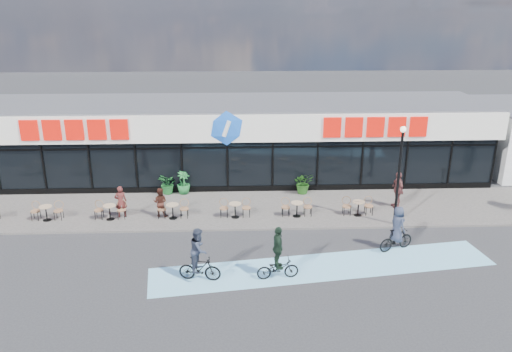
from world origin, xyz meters
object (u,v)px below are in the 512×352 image
(patron_left, at_px, (121,202))
(pedestrian_a, at_px, (397,189))
(potted_plant_mid, at_px, (183,183))
(cyclist_a, at_px, (278,259))
(potted_plant_right, at_px, (303,183))
(cyclist_b, at_px, (397,233))
(potted_plant_left, at_px, (168,184))
(lamp_post, at_px, (400,167))
(patron_right, at_px, (160,202))

(patron_left, height_order, pedestrian_a, pedestrian_a)
(potted_plant_mid, xyz_separation_m, cyclist_a, (4.49, -9.05, 0.11))
(potted_plant_mid, relative_size, potted_plant_right, 1.06)
(cyclist_a, distance_m, cyclist_b, 5.69)
(potted_plant_left, height_order, potted_plant_right, potted_plant_right)
(patron_left, height_order, cyclist_a, cyclist_a)
(potted_plant_left, height_order, cyclist_a, cyclist_a)
(potted_plant_left, distance_m, potted_plant_right, 7.48)
(lamp_post, bearing_deg, potted_plant_right, 132.15)
(potted_plant_right, distance_m, patron_right, 7.99)
(potted_plant_mid, relative_size, cyclist_b, 0.63)
(potted_plant_right, xyz_separation_m, patron_left, (-9.39, -2.85, 0.19))
(patron_left, bearing_deg, cyclist_b, 149.13)
(patron_right, height_order, pedestrian_a, pedestrian_a)
(pedestrian_a, bearing_deg, potted_plant_left, -108.94)
(potted_plant_left, bearing_deg, pedestrian_a, -10.84)
(potted_plant_left, bearing_deg, patron_right, -89.80)
(lamp_post, bearing_deg, patron_left, 174.06)
(potted_plant_left, bearing_deg, potted_plant_mid, 0.99)
(lamp_post, bearing_deg, patron_right, 173.07)
(cyclist_a, bearing_deg, potted_plant_left, 120.54)
(potted_plant_left, xyz_separation_m, cyclist_a, (5.33, -9.04, 0.17))
(cyclist_a, bearing_deg, pedestrian_a, 45.06)
(lamp_post, distance_m, cyclist_b, 3.36)
(potted_plant_right, xyz_separation_m, cyclist_a, (-2.14, -8.83, 0.14))
(potted_plant_left, xyz_separation_m, potted_plant_right, (7.48, -0.21, 0.03))
(potted_plant_mid, distance_m, cyclist_b, 11.98)
(potted_plant_left, height_order, potted_plant_mid, potted_plant_mid)
(potted_plant_right, distance_m, cyclist_b, 7.41)
(potted_plant_right, bearing_deg, potted_plant_left, 178.43)
(potted_plant_left, distance_m, cyclist_a, 10.50)
(potted_plant_mid, bearing_deg, patron_right, -105.14)
(potted_plant_mid, bearing_deg, cyclist_a, -63.62)
(lamp_post, relative_size, potted_plant_left, 4.12)
(potted_plant_mid, distance_m, pedestrian_a, 11.45)
(cyclist_b, bearing_deg, potted_plant_left, 146.91)
(potted_plant_left, bearing_deg, lamp_post, -21.41)
(potted_plant_left, xyz_separation_m, cyclist_b, (10.61, -6.91, 0.14))
(potted_plant_right, xyz_separation_m, cyclist_b, (3.13, -6.71, 0.11))
(pedestrian_a, relative_size, cyclist_b, 0.93)
(lamp_post, distance_m, pedestrian_a, 2.96)
(pedestrian_a, relative_size, cyclist_a, 0.87)
(pedestrian_a, height_order, cyclist_b, cyclist_b)
(lamp_post, xyz_separation_m, cyclist_a, (-5.97, -4.61, -2.12))
(patron_right, distance_m, cyclist_b, 11.28)
(patron_right, bearing_deg, lamp_post, -175.75)
(pedestrian_a, xyz_separation_m, cyclist_a, (-6.72, -6.73, -0.19))
(potted_plant_left, bearing_deg, patron_left, -121.99)
(patron_right, bearing_deg, pedestrian_a, -165.24)
(potted_plant_left, xyz_separation_m, patron_left, (-1.91, -3.06, 0.22))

